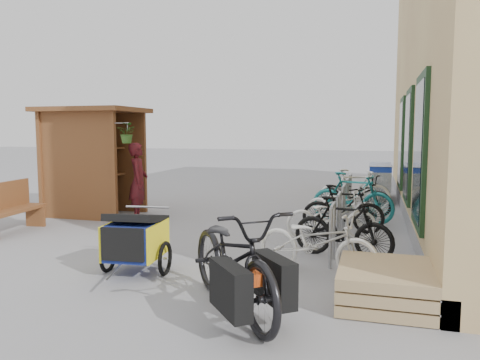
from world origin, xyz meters
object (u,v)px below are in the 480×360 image
(bike_5, at_px, (352,197))
(cargo_bike, at_px, (234,259))
(kiosk, at_px, (90,146))
(bike_1, at_px, (343,228))
(bench, at_px, (9,207))
(bike_3, at_px, (343,209))
(bike_2, at_px, (331,217))
(bike_4, at_px, (343,205))
(person_kiosk, at_px, (138,181))
(bike_7, at_px, (354,191))
(shopping_carts, at_px, (380,178))
(pallet_stack, at_px, (385,284))
(child_trailer, at_px, (136,238))
(bike_0, at_px, (317,242))
(bike_6, at_px, (354,195))

(bike_5, bearing_deg, cargo_bike, -175.65)
(kiosk, distance_m, bike_1, 6.18)
(bench, distance_m, bike_5, 6.70)
(kiosk, bearing_deg, bike_3, -3.66)
(bike_2, xyz_separation_m, bike_4, (0.11, 1.33, -0.00))
(kiosk, height_order, bike_1, kiosk)
(bench, xyz_separation_m, bike_1, (6.10, -0.10, -0.02))
(kiosk, distance_m, person_kiosk, 1.49)
(bike_3, relative_size, bike_7, 0.89)
(bike_1, distance_m, bike_3, 1.78)
(bench, xyz_separation_m, bike_5, (6.10, 2.76, 0.04))
(shopping_carts, relative_size, person_kiosk, 1.38)
(pallet_stack, bearing_deg, bike_1, 108.33)
(pallet_stack, bearing_deg, bike_5, 97.11)
(bike_3, xyz_separation_m, bike_7, (0.10, 2.35, 0.06))
(bike_2, height_order, bike_7, bike_7)
(child_trailer, height_order, bike_1, bike_1)
(bike_2, distance_m, bike_4, 1.33)
(kiosk, height_order, bike_3, kiosk)
(shopping_carts, xyz_separation_m, bike_1, (-0.58, -6.36, -0.14))
(child_trailer, bearing_deg, bike_5, 53.37)
(bike_2, relative_size, bike_7, 0.91)
(bike_3, height_order, bike_4, bike_3)
(bike_4, bearing_deg, bike_3, -158.00)
(pallet_stack, height_order, cargo_bike, cargo_bike)
(pallet_stack, xyz_separation_m, shopping_carts, (-0.00, 8.10, 0.39))
(bike_1, relative_size, bike_7, 0.91)
(bench, xyz_separation_m, bike_0, (5.83, -1.03, -0.04))
(kiosk, height_order, bike_2, kiosk)
(kiosk, xyz_separation_m, pallet_stack, (6.28, -3.87, -1.34))
(cargo_bike, bearing_deg, child_trailer, 111.21)
(pallet_stack, bearing_deg, bike_2, 106.38)
(shopping_carts, distance_m, bike_2, 5.26)
(pallet_stack, xyz_separation_m, bike_3, (-0.69, 3.51, 0.24))
(child_trailer, bearing_deg, bike_0, 8.08)
(bench, bearing_deg, cargo_bike, -32.50)
(cargo_bike, relative_size, bike_3, 1.44)
(bike_4, xyz_separation_m, bike_7, (0.16, 1.62, 0.10))
(pallet_stack, distance_m, shopping_carts, 8.11)
(bike_2, relative_size, bike_6, 0.89)
(bike_3, distance_m, bike_7, 2.35)
(pallet_stack, xyz_separation_m, bike_4, (-0.74, 4.24, 0.19))
(cargo_bike, height_order, bike_0, cargo_bike)
(cargo_bike, distance_m, bike_0, 1.67)
(shopping_carts, bearing_deg, bike_6, -102.56)
(pallet_stack, distance_m, bench, 6.93)
(bike_3, bearing_deg, bike_0, 174.08)
(bike_3, bearing_deg, bike_5, -8.52)
(shopping_carts, bearing_deg, bike_2, -99.36)
(kiosk, height_order, shopping_carts, kiosk)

